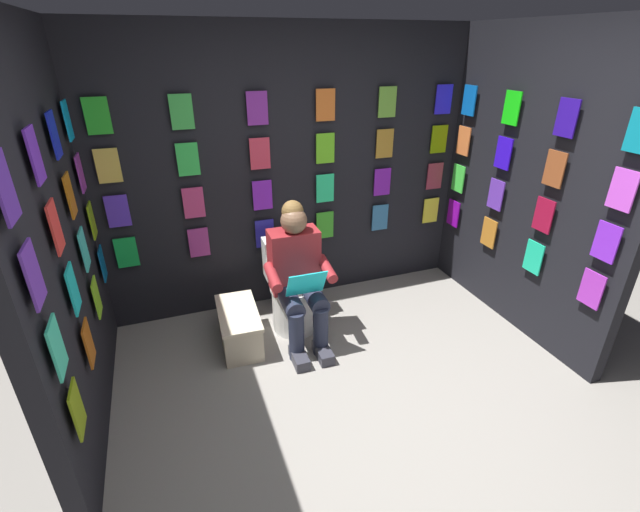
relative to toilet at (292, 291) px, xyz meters
The scene contains 7 objects.
ground_plane 1.57m from the toilet, 96.71° to the left, with size 30.00×30.00×0.00m, color gray.
display_wall_back 1.05m from the toilet, 109.24° to the right, with size 3.44×0.14×2.45m.
display_wall_left 2.16m from the toilet, 164.40° to the left, with size 0.14×1.99×2.45m.
display_wall_right 1.86m from the toilet, 19.01° to the left, with size 0.14×1.99×2.45m.
toilet is the anchor object (origin of this frame).
person_reading 0.35m from the toilet, 88.99° to the left, with size 0.53×0.69×1.19m.
comic_longbox_near 0.54m from the toilet, 15.24° to the left, with size 0.35×0.64×0.32m.
Camera 1 is at (1.08, 1.66, 2.29)m, focal length 24.64 mm.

